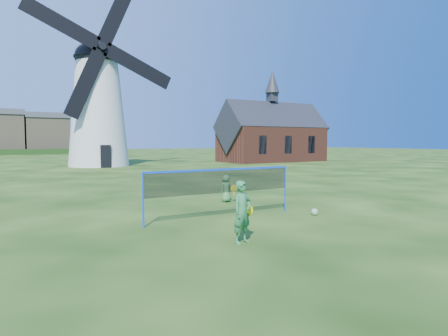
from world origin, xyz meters
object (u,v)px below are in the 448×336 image
badminton_net (222,182)px  player_girl (242,212)px  chapel (272,136)px  windmill (98,104)px  play_ball (315,212)px  player_boy (226,188)px

badminton_net → player_girl: (-1.01, -2.73, -0.40)m
chapel → windmill: bearing=175.9°
windmill → badminton_net: windmill is taller
windmill → player_girl: size_ratio=11.88×
windmill → play_ball: bearing=-88.9°
windmill → badminton_net: (-2.29, -27.70, -4.79)m
player_boy → play_ball: 3.96m
play_ball → windmill: bearing=91.1°
player_boy → play_ball: player_boy is taller
chapel → player_girl: 37.11m
player_boy → windmill: bearing=-104.8°
windmill → player_girl: (-3.30, -30.43, -5.19)m
badminton_net → windmill: bearing=85.3°
player_girl → windmill: bearing=68.6°
chapel → player_girl: bearing=-128.4°
chapel → play_ball: (-19.16, -27.37, -2.90)m
windmill → chapel: (19.71, -1.40, -2.92)m
windmill → player_girl: bearing=-96.2°
chapel → play_ball: size_ratio=57.43×
chapel → badminton_net: (-22.00, -26.30, -1.87)m
play_ball → chapel: bearing=55.0°
windmill → chapel: windmill is taller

